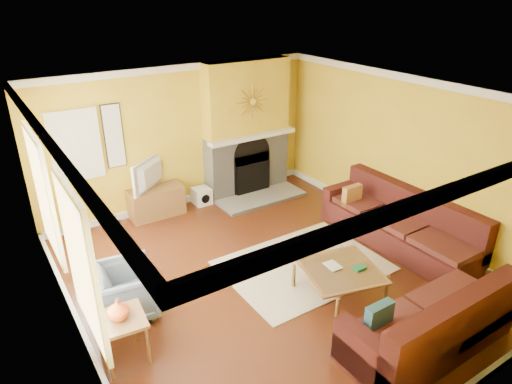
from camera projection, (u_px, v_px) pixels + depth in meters
floor at (270, 274)px, 6.91m from camera, size 5.50×6.00×0.02m
ceiling at (273, 96)px, 5.78m from camera, size 5.50×6.00×0.02m
wall_back at (180, 137)px, 8.63m from camera, size 5.50×0.02×2.70m
wall_front at (464, 312)px, 4.06m from camera, size 5.50×0.02×2.70m
wall_left at (64, 251)px, 4.97m from camera, size 0.02×6.00×2.70m
wall_right at (405, 156)px, 7.72m from camera, size 0.02×6.00×2.70m
baseboard at (270, 271)px, 6.88m from camera, size 5.50×6.00×0.12m
crown_molding at (273, 101)px, 5.81m from camera, size 5.50×6.00×0.12m
window_left_near at (43, 196)px, 5.92m from camera, size 0.06×1.22×1.72m
window_left_far at (79, 264)px, 4.48m from camera, size 0.06×1.22×1.72m
window_back at (76, 146)px, 7.57m from camera, size 0.82×0.06×1.22m
wall_art at (114, 136)px, 7.88m from camera, size 0.34×0.04×1.14m
fireplace at (247, 129)px, 9.15m from camera, size 1.80×0.40×2.70m
mantel at (253, 137)px, 9.00m from camera, size 1.92×0.22×0.08m
hearth at (261, 198)px, 9.28m from camera, size 1.80×0.70×0.06m
sunburst at (253, 101)px, 8.72m from camera, size 0.70×0.04×0.70m
rug at (303, 265)px, 7.10m from camera, size 2.40×1.80×0.02m
sectional_sofa at (370, 251)px, 6.66m from camera, size 3.14×3.68×0.90m
coffee_table at (339, 280)px, 6.42m from camera, size 1.25×1.25×0.40m
media_console at (156, 202)px, 8.54m from camera, size 1.01×0.45×0.55m
tv at (154, 174)px, 8.30m from camera, size 0.87×0.73×0.58m
subwoofer at (202, 196)px, 9.05m from camera, size 0.33×0.33×0.33m
armchair at (125, 291)px, 5.94m from camera, size 0.89×0.87×0.72m
side_table at (123, 339)px, 5.23m from camera, size 0.60×0.60×0.60m
vase at (118, 309)px, 5.05m from camera, size 0.27×0.27×0.26m
book at (327, 268)px, 6.33m from camera, size 0.20×0.26×0.02m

